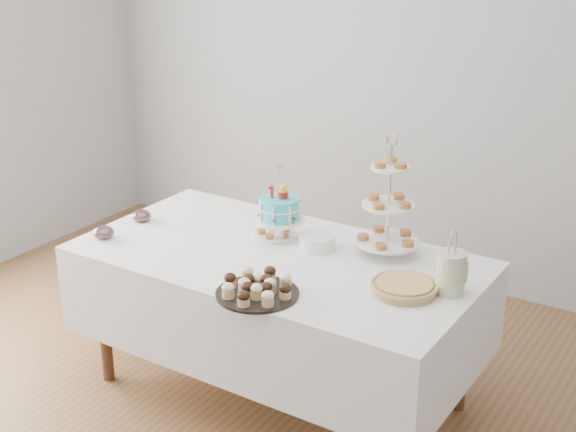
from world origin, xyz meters
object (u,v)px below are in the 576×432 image
Objects in this scene: birthday_cake at (280,221)px; cupcake_tray at (257,287)px; tiered_stand at (389,206)px; utensil_pitcher at (451,271)px; jam_bowl_b at (141,216)px; table at (278,297)px; plate_stack at (317,242)px; pastry_plate at (275,233)px; pie at (404,287)px; jam_bowl_a at (104,233)px.

cupcake_tray is at bearing -81.85° from birthday_cake.
tiered_stand is 2.06× the size of utensil_pitcher.
birthday_cake is 0.61m from cupcake_tray.
cupcake_tray is 3.47× the size of jam_bowl_b.
utensil_pitcher is at bearing 4.22° from table.
plate_stack is 0.62× the size of utensil_pitcher.
table is 8.51× the size of pastry_plate.
plate_stack is (-0.31, -0.12, -0.21)m from tiered_stand.
cupcake_tray is at bearing -111.35° from tiered_stand.
pie is 1.31× the size of pastry_plate.
birthday_cake is 0.79m from pie.
jam_bowl_a is (-0.75, -0.45, -0.07)m from birthday_cake.
tiered_stand reaches higher than birthday_cake.
jam_bowl_b reaches higher than pie.
utensil_pitcher is at bearing -8.30° from plate_stack.
jam_bowl_a is at bearing -175.76° from utensil_pitcher.
tiered_stand is (0.27, 0.69, 0.21)m from cupcake_tray.
tiered_stand reaches higher than table.
tiered_stand is (-0.24, 0.33, 0.22)m from pie.
jam_bowl_b is at bearing -178.38° from table.
plate_stack reaches higher than table.
table is 0.70m from tiered_stand.
tiered_stand is 0.49m from utensil_pitcher.
tiered_stand is at bearing -1.28° from birthday_cake.
utensil_pitcher is (0.84, 0.06, 0.33)m from table.
plate_stack reaches higher than pastry_plate.
pastry_plate is 2.18× the size of jam_bowl_b.
pie is at bearing -156.14° from utensil_pitcher.
table is 6.75× the size of utensil_pitcher.
pastry_plate reaches higher than table.
jam_bowl_b is at bearing 159.41° from cupcake_tray.
cupcake_tray reaches higher than pie.
birthday_cake reaches higher than pastry_plate.
jam_bowl_b is at bearing 175.03° from utensil_pitcher.
jam_bowl_a is 0.28m from jam_bowl_b.
table is 10.93× the size of plate_stack.
birthday_cake is at bearing -175.77° from plate_stack.
pie is 2.85× the size of jam_bowl_b.
table is 0.37m from birthday_cake.
jam_bowl_b is (-1.52, 0.02, 0.00)m from pie.
cupcake_tray is at bearing -62.73° from pastry_plate.
table is at bearing 176.60° from pie.
pastry_plate is at bearing 176.36° from plate_stack.
birthday_cake is 1.68× the size of pastry_plate.
tiered_stand is (0.43, 0.29, 0.47)m from table.
table is at bearing 111.95° from cupcake_tray.
plate_stack is (0.12, 0.17, 0.26)m from table.
table is 0.33m from pastry_plate.
utensil_pitcher reaches higher than cupcake_tray.
utensil_pitcher is (0.93, -0.09, -0.00)m from birthday_cake.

